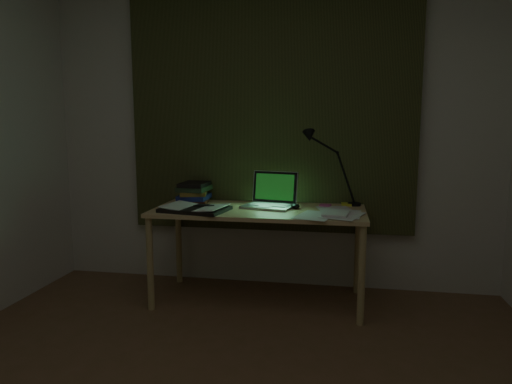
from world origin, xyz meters
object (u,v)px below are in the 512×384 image
at_px(loose_papers, 328,213).
at_px(desk_lamp, 355,170).
at_px(desk, 259,255).
at_px(open_textbook, 195,208).
at_px(laptop, 268,190).
at_px(book_stack, 195,192).

relative_size(loose_papers, desk_lamp, 0.72).
height_order(desk, open_textbook, open_textbook).
bearing_deg(laptop, open_textbook, -142.42).
relative_size(laptop, book_stack, 1.56).
bearing_deg(desk_lamp, open_textbook, -145.78).
bearing_deg(desk_lamp, laptop, -148.76).
height_order(laptop, book_stack, laptop).
xyz_separation_m(desk, loose_papers, (0.49, -0.11, 0.35)).
relative_size(open_textbook, loose_papers, 1.13).
xyz_separation_m(desk, laptop, (0.06, 0.07, 0.47)).
bearing_deg(loose_papers, desk, 166.78).
height_order(open_textbook, loose_papers, open_textbook).
distance_m(desk, book_stack, 0.69).
distance_m(open_textbook, desk_lamp, 1.20).
bearing_deg(desk_lamp, loose_papers, -102.67).
bearing_deg(loose_papers, book_stack, 164.47).
xyz_separation_m(desk, book_stack, (-0.52, 0.17, 0.42)).
bearing_deg(open_textbook, loose_papers, 12.69).
height_order(open_textbook, desk_lamp, desk_lamp).
xyz_separation_m(book_stack, desk_lamp, (1.20, 0.09, 0.18)).
relative_size(open_textbook, book_stack, 1.73).
relative_size(desk, desk_lamp, 2.81).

